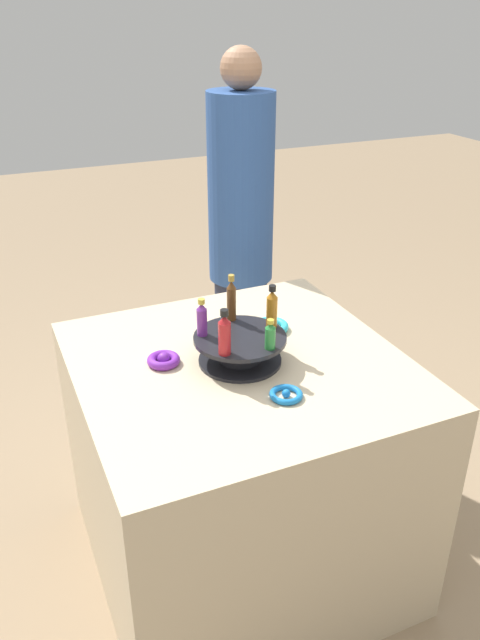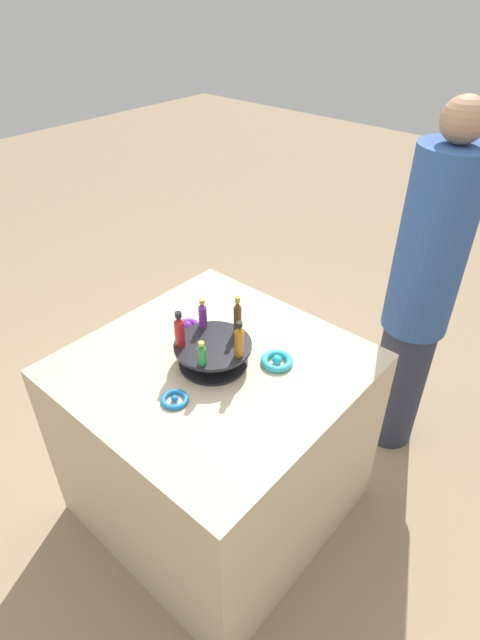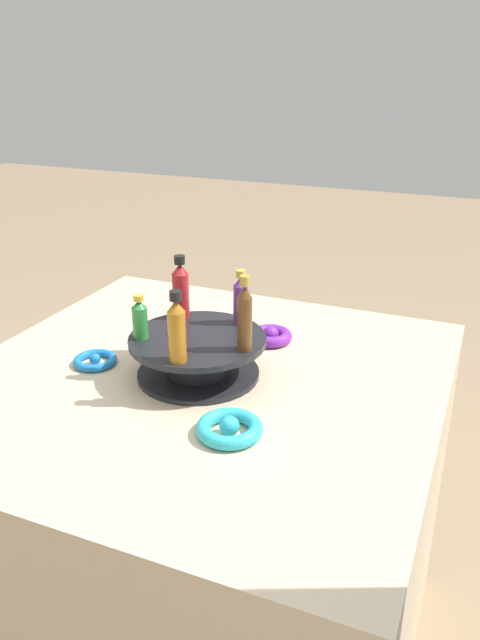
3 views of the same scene
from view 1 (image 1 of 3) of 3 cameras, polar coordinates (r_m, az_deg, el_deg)
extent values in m
plane|color=#997F60|center=(2.32, 0.00, -20.68)|extent=(12.00, 12.00, 0.00)
cube|color=beige|center=(2.05, 0.00, -13.28)|extent=(0.94, 0.94, 0.78)
cylinder|color=black|center=(1.81, 0.00, -3.68)|extent=(0.24, 0.24, 0.01)
cylinder|color=black|center=(1.80, 0.00, -2.69)|extent=(0.13, 0.13, 0.06)
cylinder|color=black|center=(1.78, 0.00, -1.65)|extent=(0.27, 0.27, 0.01)
cylinder|color=#288438|center=(1.70, 2.78, -1.67)|extent=(0.03, 0.03, 0.06)
cone|color=#288438|center=(1.68, 2.80, -0.52)|extent=(0.03, 0.03, 0.01)
cylinder|color=gold|center=(1.68, 2.81, -0.14)|extent=(0.02, 0.02, 0.01)
cylinder|color=#AD6B19|center=(1.81, 2.92, 0.70)|extent=(0.03, 0.03, 0.09)
cone|color=#AD6B19|center=(1.78, 2.97, 2.37)|extent=(0.03, 0.03, 0.02)
cylinder|color=black|center=(1.77, 2.98, 2.92)|extent=(0.02, 0.02, 0.02)
cylinder|color=brown|center=(1.85, -0.79, 1.48)|extent=(0.03, 0.03, 0.10)
cone|color=brown|center=(1.82, -0.80, 3.27)|extent=(0.03, 0.03, 0.02)
cylinder|color=#B79338|center=(1.81, -0.80, 3.86)|extent=(0.02, 0.02, 0.02)
cylinder|color=#702D93|center=(1.77, -3.50, -0.20)|extent=(0.03, 0.03, 0.08)
cone|color=#702D93|center=(1.75, -3.54, 1.24)|extent=(0.03, 0.03, 0.02)
cylinder|color=gold|center=(1.74, -3.56, 1.72)|extent=(0.02, 0.02, 0.01)
cylinder|color=#B21E23|center=(1.67, -1.42, -1.69)|extent=(0.03, 0.03, 0.09)
cone|color=#B21E23|center=(1.64, -1.44, 0.08)|extent=(0.03, 0.03, 0.02)
cylinder|color=black|center=(1.63, -1.45, 0.67)|extent=(0.02, 0.02, 0.02)
torus|color=purple|center=(1.81, -7.01, -3.66)|extent=(0.10, 0.10, 0.03)
sphere|color=purple|center=(1.81, -7.01, -3.52)|extent=(0.04, 0.04, 0.04)
torus|color=blue|center=(1.66, 4.24, -6.81)|extent=(0.09, 0.09, 0.02)
sphere|color=blue|center=(1.66, 4.24, -6.72)|extent=(0.02, 0.02, 0.02)
torus|color=#2DB7CC|center=(1.99, 2.85, -0.59)|extent=(0.11, 0.11, 0.02)
sphere|color=#2DB7CC|center=(1.98, 2.85, -0.46)|extent=(0.03, 0.03, 0.03)
cylinder|color=#282D42|center=(2.84, 0.07, -2.17)|extent=(0.23, 0.23, 0.66)
cylinder|color=#2D5193|center=(2.57, 0.08, 11.82)|extent=(0.27, 0.27, 0.76)
sphere|color=#A87A5B|center=(2.49, 0.09, 22.06)|extent=(0.16, 0.16, 0.16)
camera|label=2|loc=(1.66, 54.99, 23.89)|focal=28.00mm
camera|label=3|loc=(2.54, 16.80, 17.99)|focal=35.00mm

